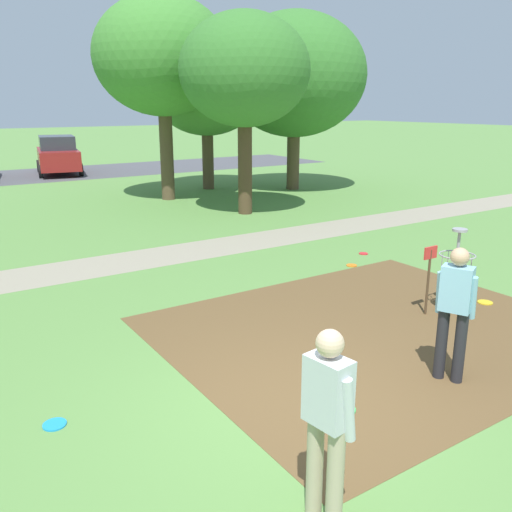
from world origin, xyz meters
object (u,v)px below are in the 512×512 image
object	(u,v)px
player_throwing	(455,307)
tree_mid_left	(244,71)
parked_car_center_right	(58,155)
frisbee_far_right	(485,302)
tree_near_right	(206,87)
tree_mid_right	(295,76)
frisbee_mid_grass	(352,265)
disc_golf_basket	(453,267)
player_foreground_watching	(327,417)
tree_near_left	(162,57)
frisbee_far_left	(363,254)
frisbee_scattered_b	(469,288)
frisbee_by_tee	(55,425)

from	to	relation	value
player_throwing	tree_mid_left	size ratio (longest dim) A/B	0.29
parked_car_center_right	frisbee_far_right	bearing A→B (deg)	-86.15
tree_near_right	tree_mid_right	xyz separation A→B (m)	(2.78, -2.00, 0.41)
frisbee_mid_grass	parked_car_center_right	world-z (taller)	parked_car_center_right
disc_golf_basket	tree_near_right	world-z (taller)	tree_near_right
disc_golf_basket	parked_car_center_right	bearing A→B (deg)	91.84
disc_golf_basket	player_foreground_watching	world-z (taller)	player_foreground_watching
player_foreground_watching	tree_mid_right	distance (m)	18.49
tree_near_left	tree_near_right	xyz separation A→B (m)	(2.43, 1.44, -0.90)
frisbee_far_left	frisbee_far_right	xyz separation A→B (m)	(-0.50, -3.49, 0.00)
player_foreground_watching	player_throwing	world-z (taller)	same
frisbee_scattered_b	tree_mid_right	xyz separation A→B (m)	(4.69, 11.65, 4.37)
tree_mid_right	player_throwing	bearing A→B (deg)	-120.07
disc_golf_basket	frisbee_mid_grass	world-z (taller)	disc_golf_basket
frisbee_scattered_b	tree_near_left	size ratio (longest dim) A/B	0.03
tree_mid_left	player_throwing	bearing A→B (deg)	-109.03
disc_golf_basket	parked_car_center_right	world-z (taller)	parked_car_center_right
frisbee_far_right	player_foreground_watching	bearing A→B (deg)	-157.31
disc_golf_basket	frisbee_far_left	bearing A→B (deg)	68.93
tree_near_left	tree_mid_right	xyz separation A→B (m)	(5.21, -0.56, -0.49)
player_throwing	frisbee_scattered_b	world-z (taller)	player_throwing
frisbee_far_right	tree_mid_left	size ratio (longest dim) A/B	0.04
tree_near_left	parked_car_center_right	size ratio (longest dim) A/B	1.54
player_throwing	tree_mid_right	xyz separation A→B (m)	(7.91, 13.66, 3.41)
player_foreground_watching	frisbee_mid_grass	distance (m)	7.54
player_throwing	player_foreground_watching	bearing A→B (deg)	-161.01
disc_golf_basket	frisbee_far_left	xyz separation A→B (m)	(1.29, 3.35, -0.74)
tree_mid_right	frisbee_far_right	bearing A→B (deg)	-112.57
player_foreground_watching	parked_car_center_right	size ratio (longest dim) A/B	0.38
frisbee_far_left	frisbee_by_tee	bearing A→B (deg)	-157.33
player_throwing	parked_car_center_right	size ratio (longest dim) A/B	0.38
player_throwing	frisbee_far_left	bearing A→B (deg)	55.89
frisbee_scattered_b	tree_near_left	xyz separation A→B (m)	(-0.52, 12.21, 4.86)
player_throwing	frisbee_far_right	world-z (taller)	player_throwing
player_throwing	tree_near_left	size ratio (longest dim) A/B	0.25
frisbee_far_left	frisbee_far_right	bearing A→B (deg)	-98.10
disc_golf_basket	tree_mid_left	bearing A→B (deg)	79.89
parked_car_center_right	frisbee_scattered_b	bearing A→B (deg)	-84.98
frisbee_far_right	tree_near_left	xyz separation A→B (m)	(-0.11, 12.83, 4.86)
disc_golf_basket	tree_mid_right	distance (m)	13.97
tree_mid_right	frisbee_by_tee	bearing A→B (deg)	-135.70
frisbee_far_right	tree_near_right	bearing A→B (deg)	80.77
frisbee_far_right	tree_mid_right	distance (m)	13.99
frisbee_by_tee	frisbee_scattered_b	xyz separation A→B (m)	(7.60, 0.34, 0.00)
tree_mid_left	tree_mid_right	xyz separation A→B (m)	(4.30, 3.21, 0.12)
frisbee_mid_grass	frisbee_scattered_b	size ratio (longest dim) A/B	1.11
player_foreground_watching	tree_near_left	xyz separation A→B (m)	(5.55, 15.20, 3.90)
player_foreground_watching	frisbee_far_left	distance (m)	8.56
tree_mid_left	frisbee_far_left	bearing A→B (deg)	-93.08
frisbee_far_left	parked_car_center_right	xyz separation A→B (m)	(-2.01, 19.06, 0.91)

